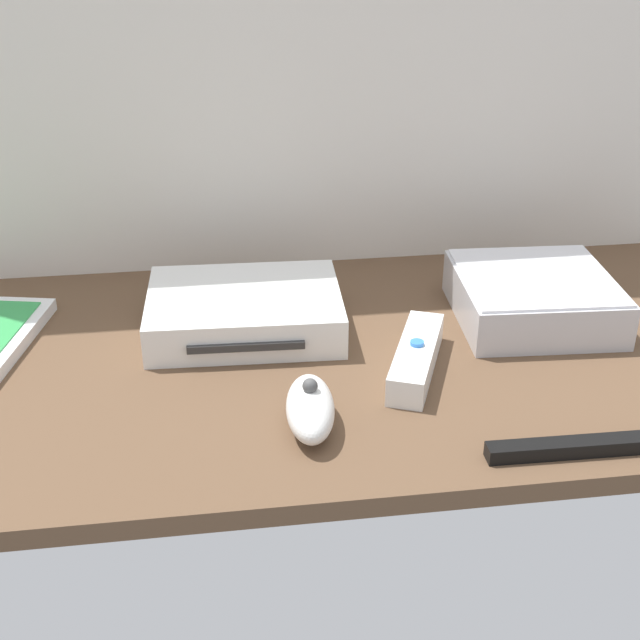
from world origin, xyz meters
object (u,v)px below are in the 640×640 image
(mini_computer, at_px, (534,297))
(remote_wand, at_px, (416,358))
(remote_nunchuk, at_px, (310,408))
(sensor_bar, at_px, (620,444))
(game_console, at_px, (245,311))

(mini_computer, bearing_deg, remote_wand, -148.77)
(remote_nunchuk, xyz_separation_m, sensor_bar, (0.26, -0.07, -0.01))
(mini_computer, distance_m, sensor_bar, 0.25)
(remote_wand, bearing_deg, remote_nunchuk, -122.38)
(game_console, distance_m, remote_nunchuk, 0.20)
(sensor_bar, bearing_deg, remote_nunchuk, 165.57)
(remote_wand, relative_size, remote_nunchuk, 1.46)
(remote_nunchuk, relative_size, sensor_bar, 0.43)
(remote_nunchuk, height_order, sensor_bar, remote_nunchuk)
(remote_nunchuk, bearing_deg, remote_wand, 40.21)
(mini_computer, bearing_deg, game_console, 176.62)
(sensor_bar, bearing_deg, mini_computer, 88.27)
(game_console, bearing_deg, remote_wand, -32.28)
(mini_computer, height_order, remote_wand, mini_computer)
(sensor_bar, bearing_deg, game_console, 139.91)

